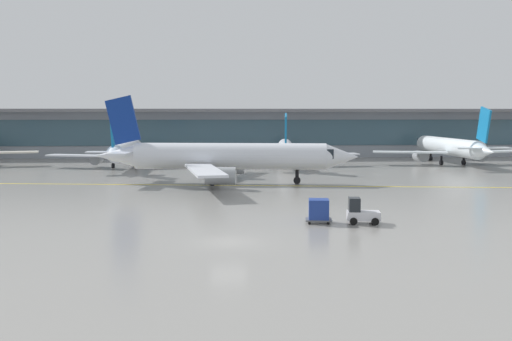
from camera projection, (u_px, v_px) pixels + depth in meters
The scene contains 9 objects.
ground_plane at pixel (229, 242), 40.24m from camera, with size 400.00×400.00×0.00m, color gray.
taxiway_centreline_stripe at pixel (230, 185), 71.41m from camera, with size 110.00×0.36×0.01m, color yellow.
terminal_concourse at pixel (227, 132), 117.93m from camera, with size 221.62×11.00×9.60m.
gate_airplane_2 at pixel (126, 151), 94.76m from camera, with size 25.28×27.10×9.00m.
gate_airplane_3 at pixel (285, 150), 97.92m from camera, with size 24.67×26.66×8.82m.
gate_airplane_4 at pixel (449, 147), 100.27m from camera, with size 27.55×29.66×9.83m.
taxiing_regional_jet at pixel (227, 157), 73.10m from camera, with size 33.43×30.89×11.07m.
baggage_tug at pixel (361, 213), 46.86m from camera, with size 2.75×1.89×2.10m.
cargo_dolly_lead at pixel (319, 210), 47.08m from camera, with size 2.28×1.84×1.94m.
Camera 1 is at (-0.12, -39.60, 8.94)m, focal length 40.89 mm.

